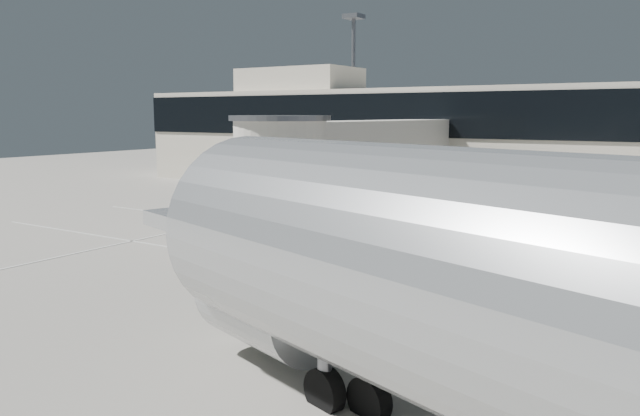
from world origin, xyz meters
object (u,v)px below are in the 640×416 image
at_px(baggage_tug, 447,248).
at_px(suitcase_cart, 456,268).
at_px(box_cart_near, 308,273).
at_px(box_cart_far, 231,264).
at_px(belt_loader, 270,182).
at_px(ground_worker, 263,296).

xyz_separation_m(baggage_tug, suitcase_cart, (1.36, -2.55, -0.13)).
height_order(box_cart_near, box_cart_far, box_cart_near).
distance_m(box_cart_near, belt_loader, 28.83).
distance_m(suitcase_cart, box_cart_near, 5.64).
bearing_deg(box_cart_near, suitcase_cart, 59.54).
xyz_separation_m(box_cart_near, box_cart_far, (-3.44, -0.08, -0.09)).
relative_size(suitcase_cart, ground_worker, 2.08).
bearing_deg(baggage_tug, ground_worker, -110.02).
bearing_deg(box_cart_far, suitcase_cart, 19.52).
distance_m(baggage_tug, ground_worker, 10.34).
relative_size(ground_worker, belt_loader, 0.45).
distance_m(box_cart_near, box_cart_far, 3.44).
bearing_deg(suitcase_cart, box_cart_far, -161.26).
relative_size(baggage_tug, box_cart_far, 0.81).
xyz_separation_m(baggage_tug, belt_loader, (-21.05, 15.50, 0.07)).
bearing_deg(box_cart_near, baggage_tug, 82.28).
xyz_separation_m(baggage_tug, box_cart_far, (-5.99, -6.70, -0.10)).
bearing_deg(belt_loader, ground_worker, -53.47).
bearing_deg(box_cart_near, box_cart_far, -165.25).
xyz_separation_m(suitcase_cart, box_cart_far, (-7.35, -4.15, 0.04)).
xyz_separation_m(ground_worker, belt_loader, (-19.30, 25.69, -0.14)).
relative_size(suitcase_cart, box_cart_far, 1.01).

